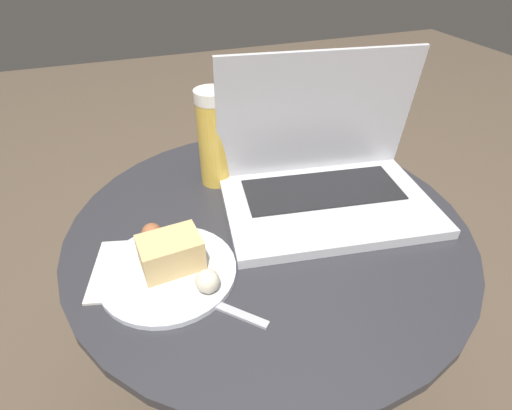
% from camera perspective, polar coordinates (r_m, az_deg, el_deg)
% --- Properties ---
extents(ground_plane, '(6.00, 6.00, 0.00)m').
position_cam_1_polar(ground_plane, '(1.13, 1.25, -24.23)').
color(ground_plane, brown).
extents(table, '(0.70, 0.70, 0.53)m').
position_cam_1_polar(table, '(0.80, 1.63, -9.84)').
color(table, '#9E9EA3').
rests_on(table, ground_plane).
extents(napkin, '(0.21, 0.17, 0.00)m').
position_cam_1_polar(napkin, '(0.64, -14.26, -8.60)').
color(napkin, silver).
rests_on(napkin, table).
extents(laptop, '(0.41, 0.30, 0.26)m').
position_cam_1_polar(laptop, '(0.75, 9.68, 4.35)').
color(laptop, silver).
rests_on(laptop, table).
extents(beer_glass, '(0.06, 0.06, 0.19)m').
position_cam_1_polar(beer_glass, '(0.78, -6.03, 9.45)').
color(beer_glass, gold).
rests_on(beer_glass, table).
extents(snack_plate, '(0.21, 0.21, 0.06)m').
position_cam_1_polar(snack_plate, '(0.62, -12.09, -8.09)').
color(snack_plate, silver).
rests_on(snack_plate, table).
extents(fork, '(0.15, 0.15, 0.00)m').
position_cam_1_polar(fork, '(0.59, -8.53, -12.84)').
color(fork, '#B2B2B7').
rests_on(fork, table).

